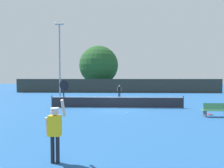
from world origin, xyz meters
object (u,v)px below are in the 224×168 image
at_px(player_receiving, 119,90).
at_px(courtside_bench, 216,110).
at_px(large_tree, 99,65).
at_px(player_serving, 55,126).
at_px(tennis_ball, 127,113).
at_px(parked_car_near, 79,86).
at_px(spare_racket, 209,114).
at_px(light_pole, 60,56).

bearing_deg(player_receiving, courtside_bench, 116.73).
bearing_deg(player_receiving, large_tree, -70.67).
distance_m(player_serving, tennis_ball, 8.27).
bearing_deg(parked_car_near, spare_racket, -55.00).
height_order(light_pole, parked_car_near, light_pole).
distance_m(player_serving, courtside_bench, 10.91).
xyz_separation_m(player_serving, tennis_ball, (2.61, 7.77, -1.11)).
bearing_deg(light_pole, courtside_bench, -36.50).
bearing_deg(courtside_bench, light_pole, 143.50).
distance_m(tennis_ball, light_pole, 13.43).
height_order(player_serving, player_receiving, player_serving).
relative_size(tennis_ball, parked_car_near, 0.02).
height_order(tennis_ball, parked_car_near, parked_car_near).
bearing_deg(player_serving, large_tree, 93.69).
distance_m(player_receiving, courtside_bench, 14.25).
relative_size(player_serving, light_pole, 0.27).
height_order(player_receiving, large_tree, large_tree).
bearing_deg(large_tree, courtside_bench, -66.71).
bearing_deg(parked_car_near, tennis_ball, -65.30).
distance_m(player_serving, parked_car_near, 35.12).
bearing_deg(player_receiving, tennis_ball, 92.48).
bearing_deg(parked_car_near, courtside_bench, -55.74).
xyz_separation_m(courtside_bench, parked_car_near, (-15.25, 27.66, 0.30)).
xyz_separation_m(player_serving, player_receiving, (2.10, 19.52, -0.19)).
distance_m(player_serving, light_pole, 18.45).
relative_size(player_receiving, courtside_bench, 0.87).
xyz_separation_m(tennis_ball, courtside_bench, (5.90, -0.96, 0.45)).
distance_m(player_receiving, tennis_ball, 11.80).
relative_size(light_pole, large_tree, 1.05).
height_order(spare_racket, light_pole, light_pole).
xyz_separation_m(player_receiving, spare_racket, (6.40, -11.88, -0.93)).
xyz_separation_m(large_tree, parked_car_near, (-4.73, 3.22, -4.37)).
bearing_deg(light_pole, player_receiving, 17.73).
distance_m(large_tree, parked_car_near, 7.20).
distance_m(spare_racket, parked_car_near, 30.86).
bearing_deg(spare_racket, parked_car_near, 119.61).
height_order(courtside_bench, parked_car_near, parked_car_near).
relative_size(player_serving, courtside_bench, 1.43).
height_order(tennis_ball, light_pole, light_pole).
bearing_deg(courtside_bench, player_serving, -141.33).
height_order(spare_racket, courtside_bench, courtside_bench).
relative_size(courtside_bench, light_pole, 0.19).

